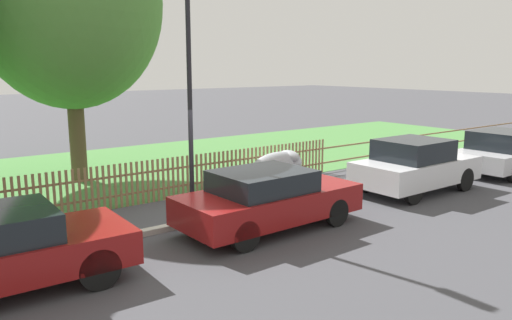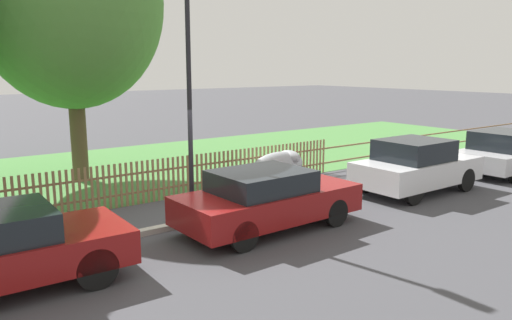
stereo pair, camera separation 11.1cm
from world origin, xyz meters
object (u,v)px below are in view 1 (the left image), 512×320
at_px(parked_car_black_saloon, 4,249).
at_px(street_lamp, 191,44).
at_px(parked_car_white_van, 505,152).
at_px(covered_motorcycle, 279,166).
at_px(parked_car_navy_estate, 268,198).
at_px(parked_car_red_compact, 415,165).
at_px(tree_behind_motorcycle, 68,2).

bearing_deg(parked_car_black_saloon, street_lamp, 22.35).
height_order(parked_car_white_van, covered_motorcycle, parked_car_white_van).
relative_size(parked_car_navy_estate, parked_car_red_compact, 1.08).
bearing_deg(street_lamp, tree_behind_motorcycle, 99.71).
bearing_deg(street_lamp, parked_car_navy_estate, -64.91).
xyz_separation_m(parked_car_black_saloon, parked_car_navy_estate, (5.16, -0.06, -0.01)).
bearing_deg(parked_car_white_van, parked_car_black_saloon, 178.26).
bearing_deg(parked_car_red_compact, tree_behind_motorcycle, 135.07).
bearing_deg(parked_car_red_compact, parked_car_black_saloon, -179.64).
bearing_deg(parked_car_white_van, parked_car_navy_estate, 178.22).
bearing_deg(covered_motorcycle, street_lamp, -168.13).
distance_m(parked_car_black_saloon, parked_car_navy_estate, 5.16).
distance_m(parked_car_red_compact, covered_motorcycle, 3.82).
height_order(parked_car_black_saloon, tree_behind_motorcycle, tree_behind_motorcycle).
relative_size(parked_car_navy_estate, street_lamp, 0.64).
relative_size(parked_car_white_van, covered_motorcycle, 1.94).
height_order(covered_motorcycle, street_lamp, street_lamp).
height_order(parked_car_navy_estate, parked_car_red_compact, parked_car_red_compact).
distance_m(parked_car_black_saloon, tree_behind_motorcycle, 9.14).
relative_size(parked_car_black_saloon, parked_car_white_van, 0.92).
height_order(parked_car_black_saloon, parked_car_red_compact, parked_car_red_compact).
distance_m(parked_car_navy_estate, covered_motorcycle, 3.71).
bearing_deg(tree_behind_motorcycle, parked_car_navy_estate, -76.32).
xyz_separation_m(covered_motorcycle, tree_behind_motorcycle, (-4.28, 4.46, 4.63)).
distance_m(tree_behind_motorcycle, street_lamp, 5.66).
distance_m(parked_car_black_saloon, parked_car_red_compact, 10.46).
relative_size(parked_car_red_compact, street_lamp, 0.59).
height_order(parked_car_black_saloon, street_lamp, street_lamp).
bearing_deg(tree_behind_motorcycle, parked_car_white_van, -32.15).
distance_m(parked_car_red_compact, parked_car_white_van, 4.58).
distance_m(parked_car_navy_estate, parked_car_white_van, 9.87).
relative_size(covered_motorcycle, street_lamp, 0.33).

